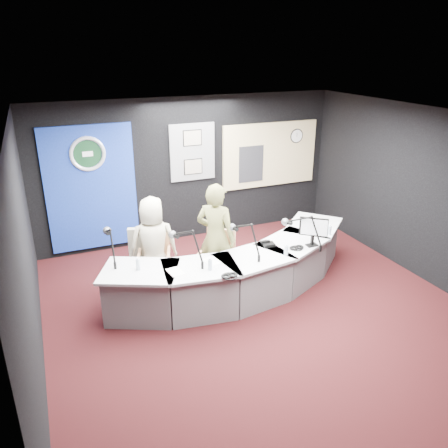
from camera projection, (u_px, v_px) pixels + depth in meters
name	position (u px, v px, depth m)	size (l,w,h in m)	color
ground	(257.00, 308.00, 6.74)	(6.00, 6.00, 0.00)	black
ceiling	(263.00, 119.00, 5.70)	(6.00, 6.00, 0.02)	silver
wall_back	(190.00, 170.00, 8.78)	(6.00, 0.02, 2.80)	black
wall_front	(427.00, 347.00, 3.65)	(6.00, 0.02, 2.80)	black
wall_left	(26.00, 259.00, 5.14)	(0.02, 6.00, 2.80)	black
wall_right	(424.00, 195.00, 7.30)	(0.02, 6.00, 2.80)	black
broadcast_desk	(239.00, 271.00, 7.05)	(4.50, 1.90, 0.75)	#BABBBE
backdrop_panel	(91.00, 189.00, 8.13)	(1.60, 0.05, 2.30)	navy
agency_seal	(88.00, 154.00, 7.86)	(0.63, 0.63, 0.07)	silver
seal_center	(88.00, 154.00, 7.86)	(0.48, 0.48, 0.01)	black
pinboard	(192.00, 152.00, 8.65)	(0.90, 0.04, 1.10)	slate
framed_photo_upper	(193.00, 138.00, 8.52)	(0.34, 0.02, 0.27)	gray
framed_photo_lower	(193.00, 167.00, 8.73)	(0.34, 0.02, 0.27)	gray
booth_window_frame	(270.00, 155.00, 9.33)	(2.12, 0.06, 1.32)	#CCB57F
booth_glow	(270.00, 155.00, 9.32)	(2.00, 0.02, 1.20)	#FFE0A1
equipment_rack	(251.00, 164.00, 9.20)	(0.55, 0.02, 0.75)	black
wall_clock	(297.00, 136.00, 9.39)	(0.28, 0.28, 0.01)	white
armchair_left	(155.00, 263.00, 7.15)	(0.51, 0.51, 0.91)	tan
armchair_right	(216.00, 261.00, 7.12)	(0.55, 0.55, 0.97)	tan
draped_jacket	(145.00, 248.00, 7.26)	(0.50, 0.10, 0.70)	gray
person_man	(153.00, 244.00, 7.03)	(0.75, 0.49, 1.54)	beige
person_woman	(216.00, 238.00, 6.97)	(0.64, 0.42, 1.77)	brown
computer_monitor	(313.00, 227.00, 6.92)	(0.47, 0.03, 0.32)	black
desk_phone	(268.00, 244.00, 7.02)	(0.19, 0.15, 0.05)	black
headphones_near	(297.00, 248.00, 6.92)	(0.22, 0.22, 0.04)	black
headphones_far	(229.00, 276.00, 6.09)	(0.24, 0.24, 0.04)	black
paper_stack	(175.00, 272.00, 6.23)	(0.19, 0.27, 0.00)	white
notepad	(212.00, 261.00, 6.54)	(0.19, 0.28, 0.00)	white
boom_mic_a	(110.00, 241.00, 6.47)	(0.16, 0.74, 0.60)	black
boom_mic_b	(187.00, 243.00, 6.40)	(0.37, 0.69, 0.60)	black
boom_mic_c	(245.00, 236.00, 6.63)	(0.29, 0.72, 0.60)	black
boom_mic_d	(303.00, 229.00, 6.90)	(0.45, 0.65, 0.60)	black
water_bottles	(247.00, 251.00, 6.66)	(3.26, 0.46, 0.18)	silver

